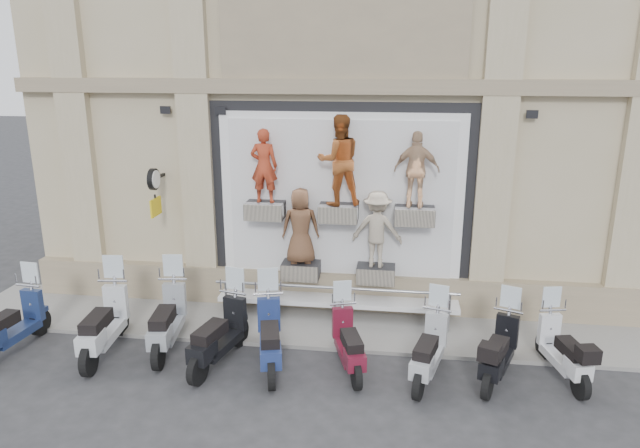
% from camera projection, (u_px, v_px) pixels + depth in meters
% --- Properties ---
extents(ground, '(90.00, 90.00, 0.00)m').
position_uv_depth(ground, '(322.00, 379.00, 9.92)').
color(ground, '#2D2D30').
rests_on(ground, ground).
extents(sidewalk, '(16.00, 2.20, 0.08)m').
position_uv_depth(sidewalk, '(335.00, 324.00, 11.91)').
color(sidewalk, gray).
rests_on(sidewalk, ground).
extents(building, '(14.00, 8.60, 12.00)m').
position_uv_depth(building, '(358.00, 35.00, 14.94)').
color(building, tan).
rests_on(building, ground).
extents(shop_vitrine, '(5.60, 0.94, 4.30)m').
position_uv_depth(shop_vitrine, '(343.00, 207.00, 11.87)').
color(shop_vitrine, black).
rests_on(shop_vitrine, ground).
extents(guard_rail, '(5.06, 0.10, 0.93)m').
position_uv_depth(guard_rail, '(335.00, 308.00, 11.70)').
color(guard_rail, '#9EA0A5').
rests_on(guard_rail, ground).
extents(clock_sign_bracket, '(0.10, 0.80, 1.02)m').
position_uv_depth(clock_sign_bracket, '(154.00, 186.00, 12.01)').
color(clock_sign_bracket, black).
rests_on(clock_sign_bracket, ground).
extents(scooter_a, '(0.73, 1.98, 1.58)m').
position_uv_depth(scooter_a, '(11.00, 313.00, 10.67)').
color(scooter_a, '#15244C').
rests_on(scooter_a, ground).
extents(scooter_b, '(0.85, 2.18, 1.73)m').
position_uv_depth(scooter_b, '(103.00, 311.00, 10.57)').
color(scooter_b, '#B9BCC0').
rests_on(scooter_b, ground).
extents(scooter_c, '(0.89, 2.14, 1.68)m').
position_uv_depth(scooter_c, '(167.00, 308.00, 10.75)').
color(scooter_c, gray).
rests_on(scooter_c, ground).
extents(scooter_d, '(1.02, 2.10, 1.64)m').
position_uv_depth(scooter_d, '(218.00, 323.00, 10.22)').
color(scooter_d, black).
rests_on(scooter_d, ground).
extents(scooter_e, '(1.07, 2.12, 1.65)m').
position_uv_depth(scooter_e, '(269.00, 325.00, 10.12)').
color(scooter_e, navy).
rests_on(scooter_e, ground).
extents(scooter_f, '(1.04, 1.88, 1.47)m').
position_uv_depth(scooter_f, '(349.00, 332.00, 10.06)').
color(scooter_f, '#580F1F').
rests_on(scooter_f, ground).
extents(scooter_g, '(1.02, 1.95, 1.52)m').
position_uv_depth(scooter_g, '(430.00, 339.00, 9.75)').
color(scooter_g, '#9C9EA2').
rests_on(scooter_g, ground).
extents(scooter_h, '(1.20, 1.94, 1.52)m').
position_uv_depth(scooter_h, '(500.00, 340.00, 9.72)').
color(scooter_h, black).
rests_on(scooter_h, ground).
extents(scooter_i, '(0.90, 1.87, 1.46)m').
position_uv_depth(scooter_i, '(564.00, 339.00, 9.79)').
color(scooter_i, silver).
rests_on(scooter_i, ground).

